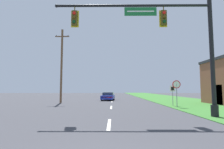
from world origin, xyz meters
TOP-DOWN VIEW (x-y plane):
  - grass_verge_right at (10.50, 30.00)m, footprint 10.00×110.00m
  - road_center_line at (0.00, 22.00)m, footprint 0.16×34.80m
  - signal_mast at (3.92, 8.19)m, footprint 10.20×0.47m
  - car_ahead at (-0.64, 25.01)m, footprint 2.13×4.65m
  - stop_sign at (6.17, 13.90)m, footprint 0.76×0.07m
  - route_sign_post at (6.22, 15.20)m, footprint 0.55×0.06m
  - utility_pole_near at (-6.37, 19.20)m, footprint 1.80×0.26m

SIDE VIEW (x-z plane):
  - road_center_line at x=0.00m, z-range 0.00..0.01m
  - grass_verge_right at x=10.50m, z-range 0.00..0.04m
  - car_ahead at x=-0.64m, z-range 0.01..1.20m
  - route_sign_post at x=6.22m, z-range 0.51..2.54m
  - stop_sign at x=6.17m, z-range 0.61..3.12m
  - utility_pole_near at x=-6.37m, z-range 0.16..9.53m
  - signal_mast at x=3.92m, z-range 0.91..8.83m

